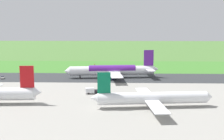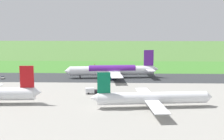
{
  "view_description": "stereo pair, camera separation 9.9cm",
  "coord_description": "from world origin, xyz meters",
  "views": [
    {
      "loc": [
        -5.15,
        162.05,
        29.61
      ],
      "look_at": [
        0.0,
        0.0,
        4.5
      ],
      "focal_mm": 46.09,
      "sensor_mm": 36.0,
      "label": 1
    },
    {
      "loc": [
        -5.25,
        162.04,
        29.61
      ],
      "look_at": [
        0.0,
        0.0,
        4.5
      ],
      "focal_mm": 46.09,
      "sensor_mm": 36.0,
      "label": 2
    }
  ],
  "objects": [
    {
      "name": "no_stopping_sign",
      "position": [
        13.28,
        -35.81,
        1.75
      ],
      "size": [
        0.6,
        0.1,
        2.98
      ],
      "color": "slate",
      "rests_on": "ground"
    },
    {
      "name": "ground_plane",
      "position": [
        0.0,
        0.0,
        0.0
      ],
      "size": [
        800.0,
        800.0,
        0.0
      ],
      "primitive_type": "plane",
      "color": "#477233"
    },
    {
      "name": "airliner_parked_mid",
      "position": [
        -16.41,
        59.9,
        3.61
      ],
      "size": [
        45.33,
        37.18,
        13.23
      ],
      "color": "white",
      "rests_on": "ground"
    },
    {
      "name": "runway_asphalt",
      "position": [
        0.0,
        0.0,
        0.03
      ],
      "size": [
        600.0,
        30.19,
        0.06
      ],
      "primitive_type": "cube",
      "color": "#2D3033",
      "rests_on": "ground"
    },
    {
      "name": "grass_verge_foreground",
      "position": [
        0.0,
        -37.61,
        0.02
      ],
      "size": [
        600.0,
        80.0,
        0.04
      ],
      "primitive_type": "cube",
      "color": "#3C782B",
      "rests_on": "ground"
    },
    {
      "name": "service_car_followme",
      "position": [
        61.74,
        4.84,
        0.84
      ],
      "size": [
        3.43,
        4.57,
        1.62
      ],
      "color": "silver",
      "rests_on": "ground"
    },
    {
      "name": "airliner_main",
      "position": [
        -0.38,
        -0.04,
        4.35
      ],
      "size": [
        54.14,
        44.39,
        15.88
      ],
      "color": "white",
      "rests_on": "ground"
    },
    {
      "name": "apron_concrete",
      "position": [
        0.0,
        61.78,
        0.03
      ],
      "size": [
        440.0,
        110.0,
        0.05
      ],
      "primitive_type": "cube",
      "color": "gray",
      "rests_on": "ground"
    },
    {
      "name": "traffic_cone_orange",
      "position": [
        16.94,
        -39.39,
        0.28
      ],
      "size": [
        0.4,
        0.4,
        0.55
      ],
      "primitive_type": "cone",
      "color": "orange",
      "rests_on": "ground"
    },
    {
      "name": "service_truck_baggage",
      "position": [
        7.73,
        39.53,
        1.4
      ],
      "size": [
        6.09,
        3.15,
        2.65
      ],
      "color": "black",
      "rests_on": "ground"
    }
  ]
}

